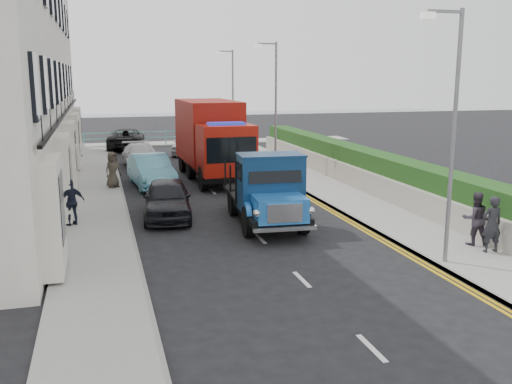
{
  "coord_description": "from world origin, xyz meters",
  "views": [
    {
      "loc": [
        -5.0,
        -15.41,
        5.3
      ],
      "look_at": [
        0.09,
        2.83,
        1.4
      ],
      "focal_mm": 40.0,
      "sensor_mm": 36.0,
      "label": 1
    }
  ],
  "objects_px": {
    "lamp_near": "(450,124)",
    "lamp_mid": "(274,100)",
    "pedestrian_east_near": "(492,224)",
    "red_lorry": "(212,138)",
    "parked_car_front": "(167,199)",
    "bedford_lorry": "(270,195)",
    "lamp_far": "(231,94)"
  },
  "relations": [
    {
      "from": "lamp_far",
      "to": "pedestrian_east_near",
      "type": "height_order",
      "value": "lamp_far"
    },
    {
      "from": "lamp_near",
      "to": "bedford_lorry",
      "type": "distance_m",
      "value": 6.83
    },
    {
      "from": "lamp_near",
      "to": "lamp_mid",
      "type": "distance_m",
      "value": 16.0
    },
    {
      "from": "red_lorry",
      "to": "parked_car_front",
      "type": "xyz_separation_m",
      "value": [
        -3.27,
        -7.73,
        -1.4
      ]
    },
    {
      "from": "lamp_near",
      "to": "lamp_mid",
      "type": "bearing_deg",
      "value": 90.0
    },
    {
      "from": "lamp_mid",
      "to": "parked_car_front",
      "type": "height_order",
      "value": "lamp_mid"
    },
    {
      "from": "bedford_lorry",
      "to": "parked_car_front",
      "type": "xyz_separation_m",
      "value": [
        -3.27,
        2.49,
        -0.48
      ]
    },
    {
      "from": "lamp_near",
      "to": "parked_car_front",
      "type": "bearing_deg",
      "value": 131.56
    },
    {
      "from": "red_lorry",
      "to": "lamp_near",
      "type": "bearing_deg",
      "value": -78.54
    },
    {
      "from": "bedford_lorry",
      "to": "parked_car_front",
      "type": "height_order",
      "value": "bedford_lorry"
    },
    {
      "from": "lamp_near",
      "to": "lamp_far",
      "type": "xyz_separation_m",
      "value": [
        0.0,
        26.0,
        0.0
      ]
    },
    {
      "from": "lamp_near",
      "to": "pedestrian_east_near",
      "type": "relative_size",
      "value": 4.11
    },
    {
      "from": "lamp_near",
      "to": "lamp_far",
      "type": "height_order",
      "value": "same"
    },
    {
      "from": "red_lorry",
      "to": "pedestrian_east_near",
      "type": "height_order",
      "value": "red_lorry"
    },
    {
      "from": "lamp_far",
      "to": "bedford_lorry",
      "type": "xyz_separation_m",
      "value": [
        -3.51,
        -20.84,
        -2.79
      ]
    },
    {
      "from": "lamp_far",
      "to": "red_lorry",
      "type": "bearing_deg",
      "value": -108.28
    },
    {
      "from": "bedford_lorry",
      "to": "lamp_far",
      "type": "bearing_deg",
      "value": 84.4
    },
    {
      "from": "bedford_lorry",
      "to": "pedestrian_east_near",
      "type": "xyz_separation_m",
      "value": [
        5.43,
        -4.74,
        -0.23
      ]
    },
    {
      "from": "lamp_mid",
      "to": "pedestrian_east_near",
      "type": "distance_m",
      "value": 15.99
    },
    {
      "from": "lamp_near",
      "to": "parked_car_front",
      "type": "distance_m",
      "value": 10.73
    },
    {
      "from": "parked_car_front",
      "to": "pedestrian_east_near",
      "type": "bearing_deg",
      "value": -33.17
    },
    {
      "from": "lamp_far",
      "to": "pedestrian_east_near",
      "type": "xyz_separation_m",
      "value": [
        1.92,
        -25.59,
        -3.03
      ]
    },
    {
      "from": "parked_car_front",
      "to": "pedestrian_east_near",
      "type": "xyz_separation_m",
      "value": [
        8.7,
        -7.23,
        0.24
      ]
    },
    {
      "from": "red_lorry",
      "to": "pedestrian_east_near",
      "type": "relative_size",
      "value": 4.51
    },
    {
      "from": "lamp_near",
      "to": "parked_car_front",
      "type": "relative_size",
      "value": 1.64
    },
    {
      "from": "lamp_mid",
      "to": "red_lorry",
      "type": "distance_m",
      "value": 4.02
    },
    {
      "from": "lamp_far",
      "to": "bedford_lorry",
      "type": "height_order",
      "value": "lamp_far"
    },
    {
      "from": "red_lorry",
      "to": "parked_car_front",
      "type": "height_order",
      "value": "red_lorry"
    },
    {
      "from": "pedestrian_east_near",
      "to": "lamp_near",
      "type": "bearing_deg",
      "value": 16.57
    },
    {
      "from": "bedford_lorry",
      "to": "pedestrian_east_near",
      "type": "height_order",
      "value": "bedford_lorry"
    },
    {
      "from": "red_lorry",
      "to": "lamp_mid",
      "type": "bearing_deg",
      "value": 8.64
    },
    {
      "from": "lamp_mid",
      "to": "parked_car_front",
      "type": "xyz_separation_m",
      "value": [
        -6.78,
        -8.36,
        -3.27
      ]
    }
  ]
}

